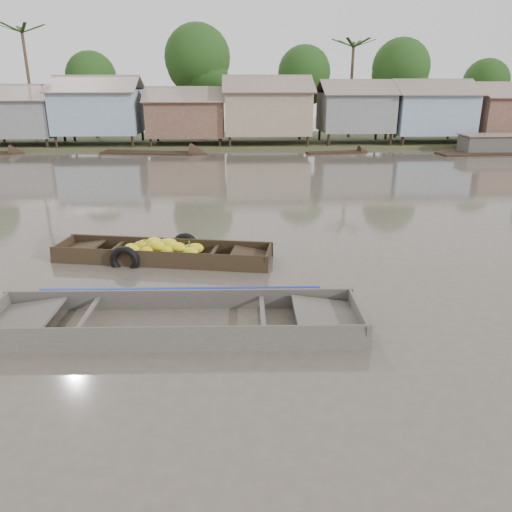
{
  "coord_description": "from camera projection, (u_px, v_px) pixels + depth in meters",
  "views": [
    {
      "loc": [
        -0.3,
        -11.09,
        5.02
      ],
      "look_at": [
        0.27,
        0.82,
        0.8
      ],
      "focal_mm": 35.0,
      "sensor_mm": 36.0,
      "label": 1
    }
  ],
  "objects": [
    {
      "name": "viewer_boat",
      "position": [
        177.0,
        325.0,
        10.66
      ],
      "size": [
        8.0,
        2.29,
        0.64
      ],
      "rotation": [
        0.0,
        0.0,
        -0.03
      ],
      "color": "#3E3A34",
      "rests_on": "ground"
    },
    {
      "name": "distant_boats",
      "position": [
        411.0,
        152.0,
        35.08
      ],
      "size": [
        49.21,
        15.13,
        1.38
      ],
      "color": "black",
      "rests_on": "ground"
    },
    {
      "name": "ground",
      "position": [
        247.0,
        298.0,
        12.13
      ],
      "size": [
        120.0,
        120.0,
        0.0
      ],
      "primitive_type": "plane",
      "color": "#4B443A",
      "rests_on": "ground"
    },
    {
      "name": "riverbank",
      "position": [
        271.0,
        105.0,
        41.25
      ],
      "size": [
        120.0,
        12.47,
        10.22
      ],
      "color": "#384723",
      "rests_on": "ground"
    },
    {
      "name": "banana_boat",
      "position": [
        161.0,
        253.0,
        14.7
      ],
      "size": [
        6.52,
        2.62,
        0.91
      ],
      "rotation": [
        0.0,
        0.0,
        -0.18
      ],
      "color": "black",
      "rests_on": "ground"
    }
  ]
}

